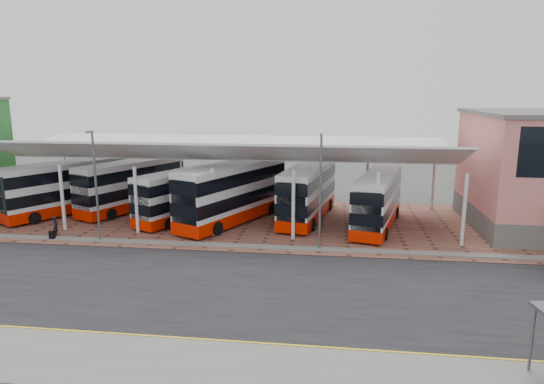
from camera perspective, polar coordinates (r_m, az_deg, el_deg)
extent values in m
plane|color=#444743|center=(28.15, 0.99, -10.76)|extent=(140.00, 140.00, 0.00)
cube|color=black|center=(27.23, 0.75, -11.54)|extent=(120.00, 14.00, 0.02)
cube|color=brown|center=(40.30, 5.87, -3.70)|extent=(72.00, 16.00, 0.06)
cube|color=slate|center=(20.18, -2.01, -20.40)|extent=(120.00, 4.00, 0.14)
cube|color=slate|center=(33.90, 2.15, -6.62)|extent=(120.00, 0.80, 0.14)
cube|color=yellow|center=(21.89, -1.13, -17.73)|extent=(120.00, 0.12, 0.01)
cube|color=yellow|center=(22.15, -1.01, -17.35)|extent=(120.00, 0.12, 0.01)
cylinder|color=silver|center=(53.35, -23.02, 1.76)|extent=(0.26, 0.26, 4.60)
cylinder|color=silver|center=(40.98, -23.44, -0.68)|extent=(0.26, 0.26, 5.20)
cylinder|color=silver|center=(50.60, -17.14, 1.68)|extent=(0.26, 0.26, 4.60)
cylinder|color=silver|center=(38.28, -15.68, -0.97)|extent=(0.26, 0.26, 5.20)
cylinder|color=silver|center=(48.44, -10.65, 1.56)|extent=(0.26, 0.26, 4.60)
cylinder|color=silver|center=(36.38, -6.94, -1.27)|extent=(0.26, 0.26, 5.20)
cylinder|color=silver|center=(46.95, -3.66, 1.42)|extent=(0.26, 0.26, 4.60)
cylinder|color=silver|center=(35.40, 2.52, -1.56)|extent=(0.26, 0.26, 5.20)
cylinder|color=silver|center=(46.20, 3.67, 1.25)|extent=(0.26, 0.26, 4.60)
cylinder|color=silver|center=(35.43, 12.24, -1.81)|extent=(0.26, 0.26, 5.20)
cylinder|color=silver|center=(46.22, 11.11, 1.05)|extent=(0.26, 0.26, 4.60)
cylinder|color=silver|center=(36.47, 21.67, -2.01)|extent=(0.26, 0.26, 5.20)
cylinder|color=silver|center=(47.02, 18.42, 0.84)|extent=(0.26, 0.26, 4.60)
cube|color=silver|center=(37.86, -6.26, 4.65)|extent=(37.00, 4.95, 1.95)
cube|color=silver|center=(43.31, -4.53, 5.34)|extent=(37.00, 7.12, 1.43)
cylinder|color=#52555A|center=(36.89, -19.99, 0.50)|extent=(0.16, 0.16, 8.00)
cube|color=#52555A|center=(36.10, -20.65, 6.64)|extent=(0.15, 0.90, 0.15)
cylinder|color=#52555A|center=(32.85, 5.70, -0.17)|extent=(0.16, 0.16, 8.00)
cube|color=#52555A|center=(31.95, 5.83, 6.75)|extent=(0.15, 0.90, 0.15)
cube|color=silver|center=(46.47, -23.11, 0.61)|extent=(7.94, 10.85, 4.36)
cube|color=red|center=(46.82, -22.93, -1.52)|extent=(7.99, 10.90, 0.91)
cube|color=black|center=(46.55, -23.06, 0.06)|extent=(7.99, 10.90, 0.96)
cube|color=black|center=(46.27, -23.22, 2.02)|extent=(7.99, 10.90, 0.96)
cube|color=black|center=(44.21, -29.35, -0.65)|extent=(2.00, 1.27, 3.65)
cylinder|color=black|center=(46.46, -27.51, -2.23)|extent=(0.77, 1.01, 1.01)
cylinder|color=black|center=(44.20, -26.15, -2.77)|extent=(0.77, 1.01, 1.01)
cylinder|color=black|center=(49.65, -20.03, -0.75)|extent=(0.77, 1.01, 1.01)
cylinder|color=black|center=(47.54, -18.42, -1.18)|extent=(0.77, 1.01, 1.01)
cube|color=silver|center=(45.88, -16.15, 0.89)|extent=(6.95, 10.87, 4.25)
cube|color=red|center=(46.23, -16.02, -1.22)|extent=(7.01, 10.92, 0.89)
cube|color=black|center=(45.97, -16.11, 0.35)|extent=(7.01, 10.92, 0.94)
cube|color=black|center=(45.69, -16.23, 2.29)|extent=(7.01, 10.92, 0.94)
cube|color=black|center=(42.66, -21.59, -0.43)|extent=(2.05, 1.06, 3.56)
cylinder|color=black|center=(45.11, -20.37, -2.02)|extent=(0.68, 1.01, 0.99)
cylinder|color=black|center=(43.19, -18.40, -2.48)|extent=(0.68, 1.01, 0.99)
cylinder|color=black|center=(49.42, -13.93, -0.44)|extent=(0.68, 1.01, 0.99)
cylinder|color=black|center=(47.68, -11.89, -0.79)|extent=(0.68, 1.01, 0.99)
cube|color=silver|center=(41.73, -10.21, -0.14)|extent=(6.41, 10.09, 3.94)
cube|color=red|center=(42.09, -10.13, -2.27)|extent=(6.46, 10.14, 0.82)
cube|color=black|center=(41.82, -10.19, -0.69)|extent=(6.46, 10.14, 0.87)
cube|color=black|center=(41.53, -10.26, 1.29)|extent=(6.46, 10.14, 0.87)
cube|color=black|center=(38.35, -15.27, -1.58)|extent=(1.90, 0.97, 3.30)
cylinder|color=black|center=(40.72, -14.39, -3.15)|extent=(0.63, 0.94, 0.92)
cylinder|color=black|center=(39.12, -12.09, -3.65)|extent=(0.63, 0.94, 0.92)
cylinder|color=black|center=(45.20, -8.42, -1.41)|extent=(0.63, 0.94, 0.92)
cylinder|color=black|center=(43.76, -6.15, -1.79)|extent=(0.63, 0.94, 0.92)
cube|color=silver|center=(40.07, -4.61, 0.08)|extent=(7.52, 11.86, 4.63)
cube|color=red|center=(40.50, -4.57, -2.53)|extent=(7.58, 11.91, 0.97)
cube|color=black|center=(40.17, -4.60, -0.60)|extent=(7.58, 11.91, 1.02)
cube|color=black|center=(39.84, -4.64, 1.82)|extent=(7.58, 11.91, 1.02)
cube|color=black|center=(35.73, -10.31, -1.72)|extent=(2.23, 1.14, 3.88)
cylinder|color=black|center=(38.57, -9.58, -3.65)|extent=(0.73, 1.10, 1.08)
cylinder|color=black|center=(36.87, -6.46, -4.29)|extent=(0.73, 1.10, 1.08)
cylinder|color=black|center=(44.27, -2.98, -1.47)|extent=(0.73, 1.10, 1.08)
cylinder|color=black|center=(42.80, -0.05, -1.92)|extent=(0.73, 1.10, 1.08)
cube|color=silver|center=(41.18, 4.28, 0.14)|extent=(4.45, 11.26, 4.30)
cube|color=red|center=(41.57, 4.24, -2.22)|extent=(4.49, 11.30, 0.90)
cube|color=black|center=(41.27, 4.27, -0.47)|extent=(4.49, 11.30, 0.95)
cube|color=black|center=(40.96, 4.30, 1.71)|extent=(4.49, 11.30, 0.95)
cube|color=black|center=(36.06, 2.25, -1.70)|extent=(2.23, 0.51, 3.60)
cylinder|color=black|center=(38.64, 1.20, -3.52)|extent=(0.46, 1.03, 1.00)
cylinder|color=black|center=(38.03, 4.82, -3.81)|extent=(0.46, 1.03, 1.00)
cylinder|color=black|center=(45.21, 3.74, -1.24)|extent=(0.46, 1.03, 1.00)
cylinder|color=black|center=(44.70, 6.85, -1.46)|extent=(0.46, 1.03, 1.00)
cube|color=silver|center=(39.42, 12.33, -0.85)|extent=(4.73, 10.61, 4.04)
cube|color=red|center=(39.81, 12.22, -3.16)|extent=(4.77, 10.65, 0.85)
cube|color=black|center=(39.52, 12.30, -1.45)|extent=(4.77, 10.65, 0.89)
cube|color=black|center=(39.20, 12.40, 0.69)|extent=(4.77, 10.65, 0.89)
cube|color=black|center=(34.52, 11.01, -2.77)|extent=(2.08, 0.59, 3.39)
cylinder|color=black|center=(36.90, 9.60, -4.48)|extent=(0.48, 0.98, 0.94)
cylinder|color=black|center=(36.54, 13.22, -4.80)|extent=(0.48, 0.98, 0.94)
cylinder|color=black|center=(43.19, 11.36, -2.13)|extent=(0.48, 0.98, 0.94)
cylinder|color=black|center=(42.89, 14.46, -2.38)|extent=(0.48, 0.98, 0.94)
imported|color=black|center=(39.82, -24.10, -3.68)|extent=(0.56, 0.67, 1.58)
cube|color=black|center=(39.20, -24.45, -4.65)|extent=(0.38, 0.27, 0.66)
cylinder|color=#52555A|center=(21.92, 28.29, -14.90)|extent=(0.12, 0.12, 2.70)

